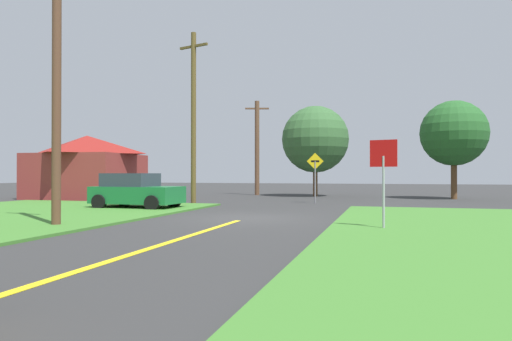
% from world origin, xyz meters
% --- Properties ---
extents(ground_plane, '(120.00, 120.00, 0.00)m').
position_xyz_m(ground_plane, '(0.00, 0.00, 0.00)').
color(ground_plane, '#303030').
extents(lane_stripe_center, '(0.20, 14.00, 0.01)m').
position_xyz_m(lane_stripe_center, '(0.00, -8.00, 0.01)').
color(lane_stripe_center, yellow).
rests_on(lane_stripe_center, ground).
extents(stop_sign, '(0.75, 0.20, 2.54)m').
position_xyz_m(stop_sign, '(4.76, -2.42, 1.79)').
color(stop_sign, '#9EA0A8').
rests_on(stop_sign, ground).
extents(parked_car_near_building, '(4.00, 2.25, 1.62)m').
position_xyz_m(parked_car_near_building, '(-6.16, 2.73, 0.80)').
color(parked_car_near_building, '#196B33').
rests_on(parked_car_near_building, ground).
extents(utility_pole_near, '(1.80, 0.39, 8.75)m').
position_xyz_m(utility_pole_near, '(-4.67, -4.20, 4.52)').
color(utility_pole_near, brown).
rests_on(utility_pole_near, ground).
extents(utility_pole_mid, '(1.77, 0.58, 9.10)m').
position_xyz_m(utility_pole_mid, '(-4.97, 6.49, 4.69)').
color(utility_pole_mid, brown).
rests_on(utility_pole_mid, ground).
extents(utility_pole_far, '(1.76, 0.61, 7.10)m').
position_xyz_m(utility_pole_far, '(-4.51, 17.18, 3.64)').
color(utility_pole_far, brown).
rests_on(utility_pole_far, ground).
extents(direction_sign, '(0.90, 0.13, 2.73)m').
position_xyz_m(direction_sign, '(1.13, 8.91, 1.70)').
color(direction_sign, slate).
rests_on(direction_sign, ground).
extents(oak_tree_left, '(4.12, 4.12, 6.23)m').
position_xyz_m(oak_tree_left, '(8.96, 15.25, 4.15)').
color(oak_tree_left, brown).
rests_on(oak_tree_left, ground).
extents(pine_tree_center, '(4.73, 4.73, 6.42)m').
position_xyz_m(pine_tree_center, '(0.02, 16.38, 4.05)').
color(pine_tree_center, brown).
rests_on(pine_tree_center, ground).
extents(barn, '(6.34, 5.82, 4.12)m').
position_xyz_m(barn, '(-14.06, 9.85, 2.06)').
color(barn, maroon).
rests_on(barn, ground).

